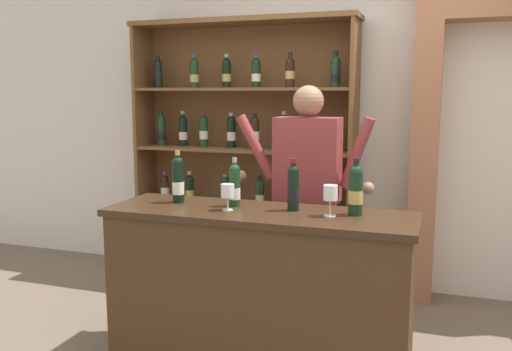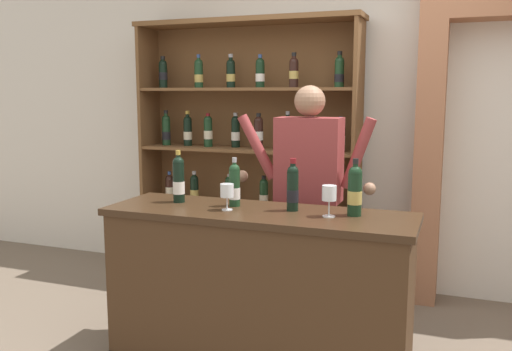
% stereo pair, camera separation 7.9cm
% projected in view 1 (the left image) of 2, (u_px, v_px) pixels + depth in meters
% --- Properties ---
extents(back_wall, '(12.00, 0.19, 3.29)m').
position_uv_depth(back_wall, '(346.00, 90.00, 4.53)').
color(back_wall, silver).
rests_on(back_wall, ground).
extents(wine_shelf, '(1.93, 0.37, 2.21)m').
position_uv_depth(wine_shelf, '(244.00, 147.00, 4.61)').
color(wine_shelf, brown).
rests_on(wine_shelf, ground).
extents(tasting_counter, '(1.78, 0.56, 0.95)m').
position_uv_depth(tasting_counter, '(259.00, 291.00, 3.16)').
color(tasting_counter, '#422B19').
rests_on(tasting_counter, ground).
extents(shopkeeper, '(0.95, 0.22, 1.67)m').
position_uv_depth(shopkeeper, '(307.00, 182.00, 3.58)').
color(shopkeeper, '#2D3347').
rests_on(shopkeeper, ground).
extents(tasting_bottle_riserva, '(0.07, 0.07, 0.32)m').
position_uv_depth(tasting_bottle_riserva, '(178.00, 180.00, 3.30)').
color(tasting_bottle_riserva, black).
rests_on(tasting_bottle_riserva, tasting_counter).
extents(tasting_bottle_rosso, '(0.07, 0.07, 0.29)m').
position_uv_depth(tasting_bottle_rosso, '(235.00, 185.00, 3.20)').
color(tasting_bottle_rosso, '#19381E').
rests_on(tasting_bottle_rosso, tasting_counter).
extents(tasting_bottle_grappa, '(0.07, 0.07, 0.30)m').
position_uv_depth(tasting_bottle_grappa, '(294.00, 187.00, 3.08)').
color(tasting_bottle_grappa, black).
rests_on(tasting_bottle_grappa, tasting_counter).
extents(tasting_bottle_chianti, '(0.08, 0.08, 0.31)m').
position_uv_depth(tasting_bottle_chianti, '(356.00, 190.00, 2.96)').
color(tasting_bottle_chianti, black).
rests_on(tasting_bottle_chianti, tasting_counter).
extents(wine_glass_right, '(0.08, 0.08, 0.15)m').
position_uv_depth(wine_glass_right, '(228.00, 192.00, 3.09)').
color(wine_glass_right, silver).
rests_on(wine_glass_right, tasting_counter).
extents(wine_glass_spare, '(0.08, 0.08, 0.17)m').
position_uv_depth(wine_glass_spare, '(330.00, 195.00, 2.94)').
color(wine_glass_spare, silver).
rests_on(wine_glass_spare, tasting_counter).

